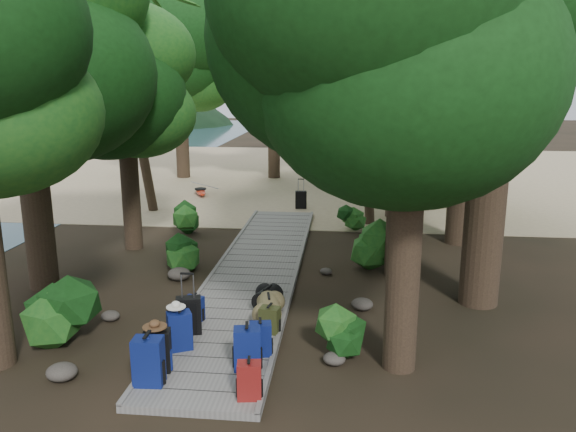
% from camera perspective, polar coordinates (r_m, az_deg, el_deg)
% --- Properties ---
extents(ground, '(120.00, 120.00, 0.00)m').
position_cam_1_polar(ground, '(12.59, -3.92, -7.26)').
color(ground, black).
rests_on(ground, ground).
extents(sand_beach, '(40.00, 22.00, 0.02)m').
position_cam_1_polar(sand_beach, '(28.03, 1.63, 4.32)').
color(sand_beach, tan).
rests_on(sand_beach, ground).
extents(boardwalk, '(2.00, 12.00, 0.12)m').
position_cam_1_polar(boardwalk, '(13.50, -3.20, -5.54)').
color(boardwalk, slate).
rests_on(boardwalk, ground).
extents(backpack_left_a, '(0.44, 0.32, 0.80)m').
position_cam_1_polar(backpack_left_a, '(8.67, -14.00, -13.90)').
color(backpack_left_a, navy).
rests_on(backpack_left_a, boardwalk).
extents(backpack_left_b, '(0.44, 0.35, 0.73)m').
position_cam_1_polar(backpack_left_b, '(9.02, -13.13, -12.97)').
color(backpack_left_b, black).
rests_on(backpack_left_b, boardwalk).
extents(backpack_left_c, '(0.47, 0.42, 0.72)m').
position_cam_1_polar(backpack_left_c, '(9.61, -10.96, -11.18)').
color(backpack_left_c, navy).
rests_on(backpack_left_c, boardwalk).
extents(backpack_left_d, '(0.39, 0.33, 0.52)m').
position_cam_1_polar(backpack_left_d, '(10.67, -9.55, -9.15)').
color(backpack_left_d, navy).
rests_on(backpack_left_d, boardwalk).
extents(backpack_right_a, '(0.36, 0.28, 0.60)m').
position_cam_1_polar(backpack_right_a, '(8.16, -3.95, -16.15)').
color(backpack_right_a, maroon).
rests_on(backpack_right_a, boardwalk).
extents(backpack_right_b, '(0.45, 0.35, 0.74)m').
position_cam_1_polar(backpack_right_b, '(8.87, -4.16, -13.07)').
color(backpack_right_b, navy).
rests_on(backpack_right_b, boardwalk).
extents(backpack_right_c, '(0.39, 0.31, 0.61)m').
position_cam_1_polar(backpack_right_c, '(9.30, -2.82, -12.20)').
color(backpack_right_c, navy).
rests_on(backpack_right_c, boardwalk).
extents(backpack_right_d, '(0.38, 0.31, 0.52)m').
position_cam_1_polar(backpack_right_d, '(10.07, -1.87, -10.36)').
color(backpack_right_d, '#333619').
rests_on(backpack_right_d, boardwalk).
extents(duffel_right_khaki, '(0.55, 0.72, 0.43)m').
position_cam_1_polar(duffel_right_khaki, '(10.63, -1.96, -9.30)').
color(duffel_right_khaki, brown).
rests_on(duffel_right_khaki, boardwalk).
extents(duffel_right_black, '(0.58, 0.71, 0.39)m').
position_cam_1_polar(duffel_right_black, '(11.15, -2.09, -8.30)').
color(duffel_right_black, black).
rests_on(duffel_right_black, boardwalk).
extents(suitcase_on_boardwalk, '(0.48, 0.34, 0.67)m').
position_cam_1_polar(suitcase_on_boardwalk, '(10.15, -10.04, -9.91)').
color(suitcase_on_boardwalk, black).
rests_on(suitcase_on_boardwalk, boardwalk).
extents(lone_suitcase_on_sand, '(0.42, 0.28, 0.62)m').
position_cam_1_polar(lone_suitcase_on_sand, '(20.16, 1.32, 1.66)').
color(lone_suitcase_on_sand, black).
rests_on(lone_suitcase_on_sand, sand_beach).
extents(hat_brown, '(0.37, 0.37, 0.11)m').
position_cam_1_polar(hat_brown, '(8.83, -13.40, -10.59)').
color(hat_brown, '#51351E').
rests_on(hat_brown, backpack_left_b).
extents(hat_white, '(0.32, 0.32, 0.11)m').
position_cam_1_polar(hat_white, '(9.51, -11.33, -8.77)').
color(hat_white, silver).
rests_on(hat_white, backpack_left_c).
extents(kayak, '(1.88, 3.40, 0.34)m').
position_cam_1_polar(kayak, '(22.96, -8.88, 2.59)').
color(kayak, '#A8220E').
rests_on(kayak, sand_beach).
extents(sun_lounger, '(1.11, 1.89, 0.58)m').
position_cam_1_polar(sun_lounger, '(21.48, 10.61, 2.10)').
color(sun_lounger, silver).
rests_on(sun_lounger, sand_beach).
extents(tree_right_a, '(4.49, 4.49, 7.49)m').
position_cam_1_polar(tree_right_a, '(8.40, 12.31, 8.37)').
color(tree_right_a, black).
rests_on(tree_right_a, ground).
extents(tree_right_b, '(6.27, 6.27, 11.19)m').
position_cam_1_polar(tree_right_b, '(11.61, 20.85, 18.30)').
color(tree_right_b, black).
rests_on(tree_right_b, ground).
extents(tree_right_c, '(5.35, 5.35, 9.25)m').
position_cam_1_polar(tree_right_c, '(12.86, 12.03, 13.96)').
color(tree_right_c, black).
rests_on(tree_right_c, ground).
extents(tree_right_d, '(5.48, 5.48, 10.04)m').
position_cam_1_polar(tree_right_d, '(16.07, 18.04, 14.87)').
color(tree_right_d, black).
rests_on(tree_right_d, ground).
extents(tree_right_e, '(4.74, 4.74, 8.53)m').
position_cam_1_polar(tree_right_e, '(18.82, 11.27, 12.64)').
color(tree_right_e, black).
rests_on(tree_right_e, ground).
extents(tree_right_f, '(5.05, 5.05, 9.01)m').
position_cam_1_polar(tree_right_f, '(21.17, 17.53, 13.00)').
color(tree_right_f, black).
rests_on(tree_right_f, ground).
extents(tree_left_b, '(4.93, 4.93, 8.88)m').
position_cam_1_polar(tree_left_b, '(12.97, -25.29, 12.18)').
color(tree_left_b, black).
rests_on(tree_left_b, ground).
extents(tree_left_c, '(4.00, 4.00, 6.96)m').
position_cam_1_polar(tree_left_c, '(15.45, -16.15, 9.35)').
color(tree_left_c, black).
rests_on(tree_left_c, ground).
extents(tree_back_a, '(4.66, 4.66, 8.06)m').
position_cam_1_polar(tree_back_a, '(26.50, -1.47, 12.53)').
color(tree_back_a, black).
rests_on(tree_back_a, ground).
extents(tree_back_b, '(5.82, 5.82, 10.39)m').
position_cam_1_polar(tree_back_b, '(27.38, 5.69, 14.94)').
color(tree_back_b, black).
rests_on(tree_back_b, ground).
extents(tree_back_c, '(4.59, 4.59, 8.26)m').
position_cam_1_polar(tree_back_c, '(27.82, 11.46, 12.53)').
color(tree_back_c, black).
rests_on(tree_back_c, ground).
extents(tree_back_d, '(5.31, 5.31, 8.86)m').
position_cam_1_polar(tree_back_d, '(27.03, -10.95, 13.16)').
color(tree_back_d, black).
rests_on(tree_back_d, ground).
extents(palm_right_a, '(4.22, 4.22, 7.20)m').
position_cam_1_polar(palm_right_a, '(17.93, 9.07, 10.57)').
color(palm_right_a, '#144513').
rests_on(palm_right_a, ground).
extents(palm_right_b, '(4.45, 4.45, 8.61)m').
position_cam_1_polar(palm_right_b, '(22.57, 13.63, 12.71)').
color(palm_right_b, '#144513').
rests_on(palm_right_b, ground).
extents(palm_right_c, '(4.96, 4.96, 7.89)m').
position_cam_1_polar(palm_right_c, '(23.99, 7.12, 12.14)').
color(palm_right_c, '#144513').
rests_on(palm_right_c, ground).
extents(palm_left_a, '(4.55, 4.55, 7.25)m').
position_cam_1_polar(palm_left_a, '(20.07, -14.85, 10.65)').
color(palm_left_a, '#144513').
rests_on(palm_left_a, ground).
extents(rock_left_a, '(0.48, 0.43, 0.26)m').
position_cam_1_polar(rock_left_a, '(9.55, -21.99, -14.47)').
color(rock_left_a, '#4C473F').
rests_on(rock_left_a, ground).
extents(rock_left_b, '(0.35, 0.32, 0.19)m').
position_cam_1_polar(rock_left_b, '(11.40, -17.60, -9.64)').
color(rock_left_b, '#4C473F').
rests_on(rock_left_b, ground).
extents(rock_left_c, '(0.53, 0.47, 0.29)m').
position_cam_1_polar(rock_left_c, '(13.22, -11.00, -5.80)').
color(rock_left_c, '#4C473F').
rests_on(rock_left_c, ground).
extents(rock_left_d, '(0.34, 0.31, 0.19)m').
position_cam_1_polar(rock_left_d, '(15.66, -9.91, -2.90)').
color(rock_left_d, '#4C473F').
rests_on(rock_left_d, ground).
extents(rock_right_a, '(0.37, 0.33, 0.20)m').
position_cam_1_polar(rock_right_a, '(9.36, 4.73, -14.24)').
color(rock_right_a, '#4C473F').
rests_on(rock_right_a, ground).
extents(rock_right_b, '(0.44, 0.39, 0.24)m').
position_cam_1_polar(rock_right_b, '(11.45, 7.54, -8.87)').
color(rock_right_b, '#4C473F').
rests_on(rock_right_b, ground).
extents(rock_right_c, '(0.28, 0.25, 0.16)m').
position_cam_1_polar(rock_right_c, '(13.40, 3.88, -5.61)').
color(rock_right_c, '#4C473F').
rests_on(rock_right_c, ground).
extents(rock_right_d, '(0.62, 0.56, 0.34)m').
position_cam_1_polar(rock_right_d, '(16.14, 9.20, -2.10)').
color(rock_right_d, '#4C473F').
rests_on(rock_right_d, ground).
extents(shrub_left_a, '(1.25, 1.25, 1.13)m').
position_cam_1_polar(shrub_left_a, '(10.64, -21.89, -8.96)').
color(shrub_left_a, '#174C18').
rests_on(shrub_left_a, ground).
extents(shrub_left_b, '(0.95, 0.95, 0.86)m').
position_cam_1_polar(shrub_left_b, '(13.90, -11.09, -3.62)').
color(shrub_left_b, '#174C18').
rests_on(shrub_left_b, ground).
extents(shrub_left_c, '(1.04, 1.04, 0.93)m').
position_cam_1_polar(shrub_left_c, '(17.06, -10.41, -0.27)').
color(shrub_left_c, '#174C18').
rests_on(shrub_left_c, ground).
extents(shrub_right_a, '(0.90, 0.90, 0.81)m').
position_cam_1_polar(shrub_right_a, '(9.55, 6.06, -11.65)').
color(shrub_right_a, '#174C18').
rests_on(shrub_right_a, ground).
extents(shrub_right_b, '(1.21, 1.21, 1.09)m').
position_cam_1_polar(shrub_right_b, '(13.99, 8.64, -2.91)').
color(shrub_right_b, '#174C18').
rests_on(shrub_right_b, ground).
extents(shrub_right_c, '(0.83, 0.83, 0.74)m').
position_cam_1_polar(shrub_right_c, '(17.22, 6.46, -0.32)').
color(shrub_right_c, '#174C18').
rests_on(shrub_right_c, ground).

